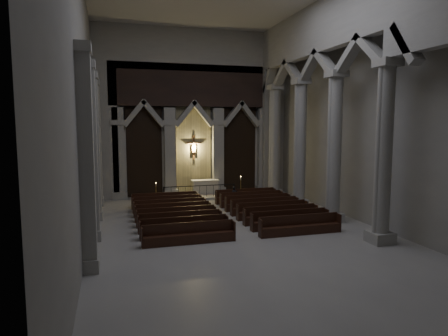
% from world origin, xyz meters
% --- Properties ---
extents(room, '(24.00, 24.10, 12.00)m').
position_xyz_m(room, '(0.00, 0.00, 7.60)').
color(room, '#A19F99').
rests_on(room, ground).
extents(sanctuary_wall, '(14.00, 0.77, 12.00)m').
position_xyz_m(sanctuary_wall, '(0.00, 11.54, 6.62)').
color(sanctuary_wall, '#A29F97').
rests_on(sanctuary_wall, ground).
extents(right_arcade, '(1.00, 24.00, 12.00)m').
position_xyz_m(right_arcade, '(5.50, 1.33, 7.83)').
color(right_arcade, '#A29F97').
rests_on(right_arcade, ground).
extents(left_pilasters, '(0.60, 13.00, 8.03)m').
position_xyz_m(left_pilasters, '(-6.75, 3.50, 3.91)').
color(left_pilasters, '#A29F97').
rests_on(left_pilasters, ground).
extents(sanctuary_step, '(8.50, 2.60, 0.15)m').
position_xyz_m(sanctuary_step, '(0.00, 10.60, 0.07)').
color(sanctuary_step, '#A29F97').
rests_on(sanctuary_step, ground).
extents(altar, '(2.00, 0.80, 1.01)m').
position_xyz_m(altar, '(0.68, 11.03, 0.66)').
color(altar, '#BCB4A5').
rests_on(altar, sanctuary_step).
extents(altar_rail, '(5.09, 0.09, 1.00)m').
position_xyz_m(altar_rail, '(0.00, 9.77, 0.66)').
color(altar_rail, black).
rests_on(altar_rail, ground).
extents(candle_stand_left, '(0.24, 0.24, 1.40)m').
position_xyz_m(candle_stand_left, '(-3.10, 9.12, 0.38)').
color(candle_stand_left, '#B69438').
rests_on(candle_stand_left, ground).
extents(candle_stand_right, '(0.26, 0.26, 1.55)m').
position_xyz_m(candle_stand_right, '(2.95, 9.51, 0.42)').
color(candle_stand_right, '#B69438').
rests_on(candle_stand_right, ground).
extents(pews, '(9.56, 8.46, 0.93)m').
position_xyz_m(pews, '(-0.00, 3.71, 0.30)').
color(pews, black).
rests_on(pews, ground).
extents(worshipper, '(0.44, 0.32, 1.13)m').
position_xyz_m(worshipper, '(1.89, 7.65, 0.56)').
color(worshipper, black).
rests_on(worshipper, ground).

